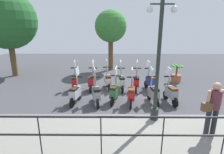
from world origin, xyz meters
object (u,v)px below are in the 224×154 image
at_px(scooter_near_3, 114,92).
at_px(tree_distant, 111,27).
at_px(scooter_near_1, 153,93).
at_px(scooter_near_2, 131,94).
at_px(lamp_post_near, 158,68).
at_px(scooter_far_1, 136,82).
at_px(pedestrian_with_bag, 213,105).
at_px(scooter_near_5, 76,93).
at_px(scooter_far_2, 121,82).
at_px(scooter_far_3, 108,80).
at_px(scooter_far_0, 151,82).
at_px(tree_large, 7,20).
at_px(potted_palm, 176,75).
at_px(scooter_near_4, 96,94).
at_px(scooter_far_5, 75,81).
at_px(scooter_near_0, 171,93).
at_px(scooter_far_4, 92,81).

bearing_deg(scooter_near_3, tree_distant, 15.60).
relative_size(scooter_near_1, scooter_near_2, 1.00).
height_order(lamp_post_near, scooter_far_1, lamp_post_near).
bearing_deg(scooter_near_1, pedestrian_with_bag, -165.21).
height_order(scooter_near_5, scooter_far_2, same).
xyz_separation_m(scooter_far_2, scooter_far_3, (0.25, 0.71, 0.00)).
height_order(pedestrian_with_bag, scooter_far_3, pedestrian_with_bag).
relative_size(scooter_near_3, scooter_far_3, 1.00).
bearing_deg(lamp_post_near, scooter_far_0, -9.20).
bearing_deg(scooter_far_1, tree_large, 77.90).
relative_size(potted_palm, scooter_near_4, 0.69).
bearing_deg(scooter_far_2, scooter_near_4, 140.31).
xyz_separation_m(scooter_far_1, scooter_far_5, (0.04, 3.18, 0.00)).
distance_m(lamp_post_near, pedestrian_with_bag, 1.86).
xyz_separation_m(scooter_near_0, scooter_far_0, (1.58, 0.54, 0.00)).
bearing_deg(scooter_near_4, lamp_post_near, -138.46).
xyz_separation_m(scooter_near_5, scooter_far_1, (1.63, -2.81, 0.00)).
distance_m(pedestrian_with_bag, scooter_far_0, 4.23).
relative_size(tree_large, tree_distant, 1.23).
bearing_deg(scooter_far_1, tree_distant, 24.50).
xyz_separation_m(pedestrian_with_bag, tree_large, (6.97, 9.49, 2.53)).
xyz_separation_m(pedestrian_with_bag, scooter_far_3, (4.33, 3.10, -0.60)).
xyz_separation_m(tree_distant, scooter_near_5, (-6.31, 1.42, -2.73)).
relative_size(scooter_near_0, scooter_near_3, 1.00).
relative_size(lamp_post_near, scooter_near_4, 2.62).
height_order(scooter_near_2, scooter_near_3, same).
bearing_deg(scooter_near_5, scooter_near_1, -79.65).
relative_size(scooter_near_5, scooter_far_3, 1.00).
relative_size(scooter_near_3, scooter_far_4, 1.00).
xyz_separation_m(scooter_near_4, scooter_far_5, (1.75, 1.26, 0.00)).
xyz_separation_m(scooter_near_2, scooter_near_3, (0.23, 0.71, 0.00)).
bearing_deg(scooter_far_0, scooter_far_5, 72.15).
bearing_deg(pedestrian_with_bag, scooter_far_3, 24.26).
relative_size(scooter_near_5, scooter_far_0, 1.00).
distance_m(scooter_near_1, scooter_far_4, 3.25).
height_order(tree_distant, scooter_far_4, tree_distant).
bearing_deg(pedestrian_with_bag, scooter_far_0, 0.82).
relative_size(scooter_near_4, scooter_far_3, 1.00).
xyz_separation_m(scooter_near_0, scooter_near_3, (0.09, 2.42, 0.00)).
distance_m(scooter_near_0, scooter_near_2, 1.71).
bearing_deg(lamp_post_near, scooter_far_3, 26.16).
distance_m(potted_palm, scooter_near_5, 6.21).
height_order(potted_palm, scooter_far_4, scooter_far_4).
relative_size(tree_large, scooter_far_1, 3.54).
distance_m(tree_large, scooter_far_4, 7.01).
xyz_separation_m(lamp_post_near, tree_distant, (7.90, 1.60, 1.28)).
bearing_deg(lamp_post_near, scooter_far_2, 17.16).
bearing_deg(tree_distant, pedestrian_with_bag, -161.11).
bearing_deg(scooter_near_4, scooter_near_3, -87.12).
height_order(lamp_post_near, tree_large, tree_large).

